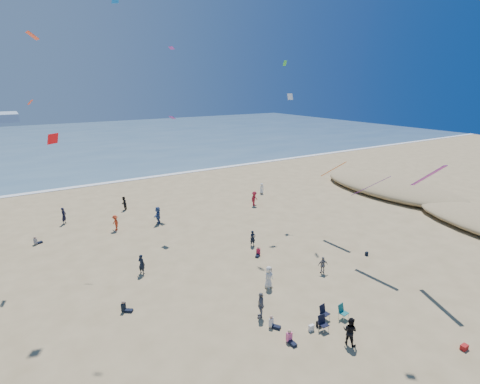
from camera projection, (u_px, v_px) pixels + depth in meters
ground at (285, 356)px, 21.38m from camera, size 220.00×220.00×0.00m
ocean at (56, 142)px, 98.34m from camera, size 220.00×100.00×0.06m
surf_line at (101, 184)px, 57.83m from camera, size 220.00×1.20×0.08m
standing_flyers at (218, 240)px, 34.97m from camera, size 34.11×36.33×1.92m
seated_group at (184, 283)px, 28.35m from camera, size 17.83×24.95×0.84m
chair_cluster at (331, 316)px, 24.21m from camera, size 2.67×1.46×1.00m
white_tote at (311, 328)px, 23.55m from camera, size 0.35×0.20×0.40m
black_backpack at (319, 324)px, 23.95m from camera, size 0.30×0.22×0.38m
cooler at (464, 347)px, 21.90m from camera, size 0.45×0.30×0.30m
navy_bag at (367, 254)px, 33.85m from camera, size 0.28×0.18×0.34m
kites_aloft at (269, 96)px, 33.26m from camera, size 32.70×37.90×24.87m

